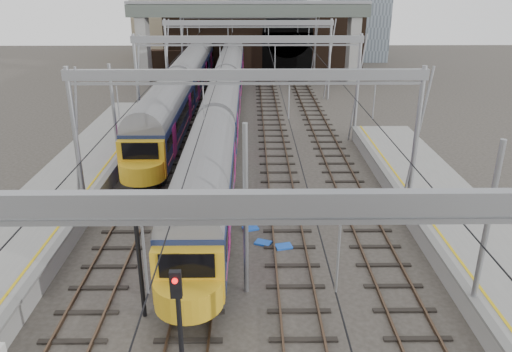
{
  "coord_description": "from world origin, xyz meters",
  "views": [
    {
      "loc": [
        0.2,
        -14.95,
        11.76
      ],
      "look_at": [
        0.46,
        8.48,
        2.4
      ],
      "focal_mm": 35.0,
      "sensor_mm": 36.0,
      "label": 1
    }
  ],
  "objects_px": {
    "signal_near_centre": "(179,319)",
    "train_second": "(189,76)",
    "train_main": "(226,89)",
    "signal_near_left": "(137,244)"
  },
  "relations": [
    {
      "from": "train_main",
      "to": "train_second",
      "type": "distance_m",
      "value": 6.92
    },
    {
      "from": "signal_near_left",
      "to": "signal_near_centre",
      "type": "bearing_deg",
      "value": -66.52
    },
    {
      "from": "signal_near_left",
      "to": "signal_near_centre",
      "type": "distance_m",
      "value": 4.33
    },
    {
      "from": "train_main",
      "to": "train_second",
      "type": "xyz_separation_m",
      "value": [
        -4.0,
        5.64,
        0.09
      ]
    },
    {
      "from": "train_second",
      "to": "train_main",
      "type": "bearing_deg",
      "value": -54.66
    },
    {
      "from": "train_second",
      "to": "signal_near_left",
      "type": "relative_size",
      "value": 9.82
    },
    {
      "from": "train_second",
      "to": "signal_near_left",
      "type": "xyz_separation_m",
      "value": [
        2.21,
        -35.18,
        0.61
      ]
    },
    {
      "from": "train_main",
      "to": "signal_near_centre",
      "type": "height_order",
      "value": "train_main"
    },
    {
      "from": "train_second",
      "to": "signal_near_left",
      "type": "distance_m",
      "value": 35.25
    },
    {
      "from": "signal_near_centre",
      "to": "train_second",
      "type": "bearing_deg",
      "value": 94.54
    }
  ]
}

